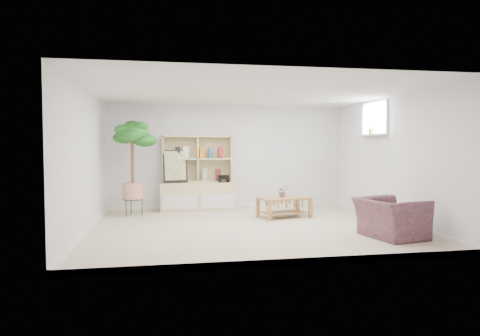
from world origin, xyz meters
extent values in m
cube|color=beige|center=(0.00, 0.00, 0.00)|extent=(5.50, 5.00, 0.01)
cube|color=silver|center=(0.00, 0.00, 2.40)|extent=(5.50, 5.00, 0.01)
cube|color=silver|center=(0.00, 2.50, 1.20)|extent=(5.50, 0.01, 2.40)
cube|color=silver|center=(0.00, -2.50, 1.20)|extent=(5.50, 0.01, 2.40)
cube|color=silver|center=(-2.75, 0.00, 1.20)|extent=(0.01, 5.00, 2.40)
cube|color=silver|center=(2.75, 0.00, 1.20)|extent=(0.01, 5.00, 2.40)
cube|color=white|center=(2.67, 0.60, 1.68)|extent=(0.14, 1.00, 0.04)
imported|color=#135D21|center=(0.90, 0.93, 0.53)|extent=(0.26, 0.25, 0.24)
imported|color=#1B2048|center=(2.07, -1.22, 0.36)|extent=(1.01, 1.11, 0.71)
imported|color=#175B12|center=(2.67, 0.64, 1.82)|extent=(0.17, 0.16, 0.25)
camera|label=1|loc=(-1.48, -7.42, 1.46)|focal=32.00mm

